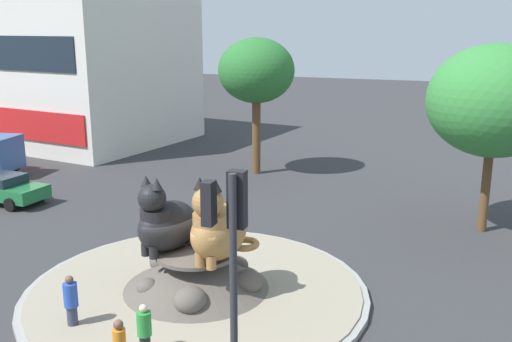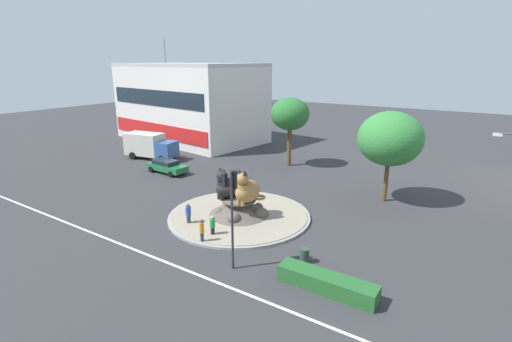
{
  "view_description": "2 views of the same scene",
  "coord_description": "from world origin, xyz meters",
  "px_view_note": "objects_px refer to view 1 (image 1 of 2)",
  "views": [
    {
      "loc": [
        7.97,
        -15.07,
        8.36
      ],
      "look_at": [
        1.27,
        1.99,
        3.74
      ],
      "focal_mm": 40.28,
      "sensor_mm": 36.0,
      "label": 1
    },
    {
      "loc": [
        15.96,
        -21.98,
        11.68
      ],
      "look_at": [
        0.86,
        1.04,
        3.59
      ],
      "focal_mm": 26.42,
      "sensor_mm": 36.0,
      "label": 2
    }
  ],
  "objects_px": {
    "cat_statue_tabby": "(217,229)",
    "second_tree_near_tower": "(494,101)",
    "traffic_light_mast": "(231,260)",
    "pedestrian_green_shirt": "(144,332)",
    "pedestrian_blue_shirt": "(71,303)",
    "shophouse_block": "(40,63)",
    "broadleaf_tree_behind_island": "(256,71)",
    "cat_statue_black": "(165,223)"
  },
  "relations": [
    {
      "from": "cat_statue_tabby",
      "to": "second_tree_near_tower",
      "type": "xyz_separation_m",
      "value": [
        7.57,
        9.96,
        3.03
      ]
    },
    {
      "from": "traffic_light_mast",
      "to": "pedestrian_green_shirt",
      "type": "height_order",
      "value": "traffic_light_mast"
    },
    {
      "from": "pedestrian_green_shirt",
      "to": "pedestrian_blue_shirt",
      "type": "relative_size",
      "value": 0.93
    },
    {
      "from": "traffic_light_mast",
      "to": "shophouse_block",
      "type": "relative_size",
      "value": 0.25
    },
    {
      "from": "cat_statue_tabby",
      "to": "broadleaf_tree_behind_island",
      "type": "relative_size",
      "value": 0.35
    },
    {
      "from": "pedestrian_green_shirt",
      "to": "pedestrian_blue_shirt",
      "type": "height_order",
      "value": "pedestrian_blue_shirt"
    },
    {
      "from": "traffic_light_mast",
      "to": "broadleaf_tree_behind_island",
      "type": "height_order",
      "value": "broadleaf_tree_behind_island"
    },
    {
      "from": "shophouse_block",
      "to": "broadleaf_tree_behind_island",
      "type": "bearing_deg",
      "value": -7.37
    },
    {
      "from": "traffic_light_mast",
      "to": "pedestrian_blue_shirt",
      "type": "xyz_separation_m",
      "value": [
        -6.21,
        2.93,
        -3.4
      ]
    },
    {
      "from": "cat_statue_black",
      "to": "pedestrian_green_shirt",
      "type": "height_order",
      "value": "cat_statue_black"
    },
    {
      "from": "cat_statue_black",
      "to": "cat_statue_tabby",
      "type": "xyz_separation_m",
      "value": [
        1.83,
        -0.04,
        0.06
      ]
    },
    {
      "from": "shophouse_block",
      "to": "pedestrian_green_shirt",
      "type": "bearing_deg",
      "value": -37.56
    },
    {
      "from": "second_tree_near_tower",
      "to": "pedestrian_green_shirt",
      "type": "relative_size",
      "value": 4.9
    },
    {
      "from": "traffic_light_mast",
      "to": "pedestrian_green_shirt",
      "type": "bearing_deg",
      "value": 52.78
    },
    {
      "from": "shophouse_block",
      "to": "pedestrian_blue_shirt",
      "type": "relative_size",
      "value": 13.66
    },
    {
      "from": "cat_statue_black",
      "to": "traffic_light_mast",
      "type": "relative_size",
      "value": 0.43
    },
    {
      "from": "pedestrian_blue_shirt",
      "to": "second_tree_near_tower",
      "type": "bearing_deg",
      "value": 169.0
    },
    {
      "from": "shophouse_block",
      "to": "pedestrian_green_shirt",
      "type": "height_order",
      "value": "shophouse_block"
    },
    {
      "from": "cat_statue_tabby",
      "to": "traffic_light_mast",
      "type": "xyz_separation_m",
      "value": [
        3.14,
        -6.02,
        1.85
      ]
    },
    {
      "from": "second_tree_near_tower",
      "to": "cat_statue_black",
      "type": "bearing_deg",
      "value": -133.43
    },
    {
      "from": "cat_statue_tabby",
      "to": "traffic_light_mast",
      "type": "distance_m",
      "value": 7.04
    },
    {
      "from": "shophouse_block",
      "to": "pedestrian_green_shirt",
      "type": "relative_size",
      "value": 14.73
    },
    {
      "from": "cat_statue_tabby",
      "to": "second_tree_near_tower",
      "type": "relative_size",
      "value": 0.35
    },
    {
      "from": "shophouse_block",
      "to": "cat_statue_black",
      "type": "bearing_deg",
      "value": -34.71
    },
    {
      "from": "second_tree_near_tower",
      "to": "cat_statue_tabby",
      "type": "bearing_deg",
      "value": -127.22
    },
    {
      "from": "cat_statue_black",
      "to": "shophouse_block",
      "type": "bearing_deg",
      "value": -114.93
    },
    {
      "from": "cat_statue_black",
      "to": "traffic_light_mast",
      "type": "xyz_separation_m",
      "value": [
        4.97,
        -6.06,
        1.91
      ]
    },
    {
      "from": "traffic_light_mast",
      "to": "shophouse_block",
      "type": "bearing_deg",
      "value": 43.48
    },
    {
      "from": "traffic_light_mast",
      "to": "pedestrian_blue_shirt",
      "type": "relative_size",
      "value": 3.47
    },
    {
      "from": "cat_statue_black",
      "to": "broadleaf_tree_behind_island",
      "type": "relative_size",
      "value": 0.32
    },
    {
      "from": "pedestrian_green_shirt",
      "to": "traffic_light_mast",
      "type": "bearing_deg",
      "value": 85.5
    },
    {
      "from": "cat_statue_tabby",
      "to": "pedestrian_blue_shirt",
      "type": "bearing_deg",
      "value": -40.94
    },
    {
      "from": "cat_statue_tabby",
      "to": "traffic_light_mast",
      "type": "height_order",
      "value": "traffic_light_mast"
    },
    {
      "from": "pedestrian_blue_shirt",
      "to": "pedestrian_green_shirt",
      "type": "bearing_deg",
      "value": 107.59
    },
    {
      "from": "shophouse_block",
      "to": "pedestrian_blue_shirt",
      "type": "bearing_deg",
      "value": -40.29
    },
    {
      "from": "traffic_light_mast",
      "to": "shophouse_block",
      "type": "height_order",
      "value": "shophouse_block"
    },
    {
      "from": "cat_statue_black",
      "to": "second_tree_near_tower",
      "type": "bearing_deg",
      "value": 153.83
    },
    {
      "from": "cat_statue_tabby",
      "to": "pedestrian_green_shirt",
      "type": "relative_size",
      "value": 1.7
    },
    {
      "from": "traffic_light_mast",
      "to": "cat_statue_black",
      "type": "bearing_deg",
      "value": 36.72
    },
    {
      "from": "broadleaf_tree_behind_island",
      "to": "pedestrian_blue_shirt",
      "type": "distance_m",
      "value": 19.43
    },
    {
      "from": "second_tree_near_tower",
      "to": "shophouse_block",
      "type": "bearing_deg",
      "value": 161.36
    },
    {
      "from": "cat_statue_tabby",
      "to": "pedestrian_blue_shirt",
      "type": "distance_m",
      "value": 4.62
    }
  ]
}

